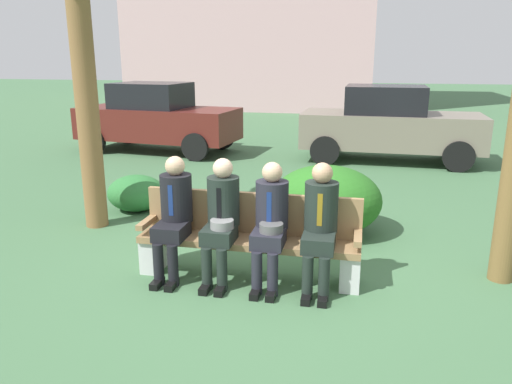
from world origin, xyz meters
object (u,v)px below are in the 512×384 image
object	(u,v)px
seated_man_leftmost	(174,211)
seated_man_rightmost	(320,220)
parked_car_far	(389,124)
shrub_mid_lawn	(136,193)
seated_man_centerleft	(221,214)
park_bench	(249,237)
parked_car_near	(157,118)
seated_man_centerright	(270,218)
shrub_near_bench	(326,200)

from	to	relation	value
seated_man_leftmost	seated_man_rightmost	size ratio (longest dim) A/B	1.00
seated_man_rightmost	parked_car_far	xyz separation A→B (m)	(0.95, 6.71, 0.11)
seated_man_rightmost	shrub_mid_lawn	xyz separation A→B (m)	(-2.98, 2.07, -0.45)
seated_man_centerleft	shrub_mid_lawn	distance (m)	2.89
park_bench	seated_man_rightmost	size ratio (longest dim) A/B	1.82
seated_man_rightmost	parked_car_near	distance (m)	8.16
seated_man_leftmost	shrub_mid_lawn	distance (m)	2.55
seated_man_rightmost	seated_man_centerright	bearing A→B (deg)	-179.15
seated_man_leftmost	seated_man_rightmost	world-z (taller)	seated_man_leftmost
shrub_mid_lawn	seated_man_rightmost	bearing A→B (deg)	-34.71
parked_car_near	parked_car_far	size ratio (longest dim) A/B	1.03
park_bench	shrub_mid_lawn	distance (m)	2.95
parked_car_far	shrub_mid_lawn	bearing A→B (deg)	-130.28
seated_man_leftmost	parked_car_near	bearing A→B (deg)	114.34
seated_man_leftmost	seated_man_centerleft	bearing A→B (deg)	-0.64
parked_car_far	seated_man_centerright	bearing A→B (deg)	-102.23
park_bench	parked_car_near	world-z (taller)	parked_car_near
shrub_mid_lawn	parked_car_near	distance (m)	4.97
seated_man_centerleft	parked_car_near	world-z (taller)	parked_car_near
seated_man_centerright	shrub_near_bench	distance (m)	1.77
seated_man_rightmost	shrub_near_bench	size ratio (longest dim) A/B	0.89
seated_man_centerleft	parked_car_near	distance (m)	7.63
shrub_mid_lawn	parked_car_far	bearing A→B (deg)	49.72
shrub_mid_lawn	parked_car_far	size ratio (longest dim) A/B	0.22
seated_man_rightmost	parked_car_far	bearing A→B (deg)	81.93
shrub_near_bench	seated_man_centerright	bearing A→B (deg)	-104.97
seated_man_centerright	shrub_near_bench	xyz separation A→B (m)	(0.45, 1.69, -0.26)
park_bench	parked_car_far	bearing A→B (deg)	75.45
seated_man_leftmost	seated_man_centerright	xyz separation A→B (m)	(1.05, -0.01, -0.01)
seated_man_leftmost	shrub_near_bench	xyz separation A→B (m)	(1.50, 1.68, -0.27)
shrub_near_bench	park_bench	bearing A→B (deg)	-114.39
seated_man_leftmost	seated_man_centerleft	distance (m)	0.53
seated_man_rightmost	seated_man_centerleft	bearing A→B (deg)	-179.68
seated_man_centerright	shrub_mid_lawn	distance (m)	3.26
seated_man_centerleft	parked_car_near	xyz separation A→B (m)	(-3.57, 6.74, 0.12)
seated_man_centerleft	parked_car_far	distance (m)	7.00
park_bench	seated_man_centerleft	xyz separation A→B (m)	(-0.27, -0.14, 0.28)
park_bench	shrub_near_bench	distance (m)	1.71
seated_man_leftmost	shrub_mid_lawn	xyz separation A→B (m)	(-1.43, 2.07, -0.45)
seated_man_centerright	parked_car_near	xyz separation A→B (m)	(-4.09, 6.74, 0.12)
seated_man_centerleft	parked_car_near	size ratio (longest dim) A/B	0.32
shrub_mid_lawn	parked_car_near	bearing A→B (deg)	109.08
seated_man_leftmost	seated_man_centerright	world-z (taller)	seated_man_leftmost
parked_car_near	parked_car_far	bearing A→B (deg)	-0.30
shrub_near_bench	parked_car_near	distance (m)	6.81
seated_man_leftmost	seated_man_centerleft	xyz separation A→B (m)	(0.53, -0.01, -0.00)
seated_man_leftmost	parked_car_far	world-z (taller)	parked_car_far
seated_man_centerright	shrub_mid_lawn	size ratio (longest dim) A/B	1.45
seated_man_rightmost	parked_car_near	xyz separation A→B (m)	(-4.60, 6.74, 0.11)
seated_man_centerleft	shrub_near_bench	world-z (taller)	seated_man_centerleft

